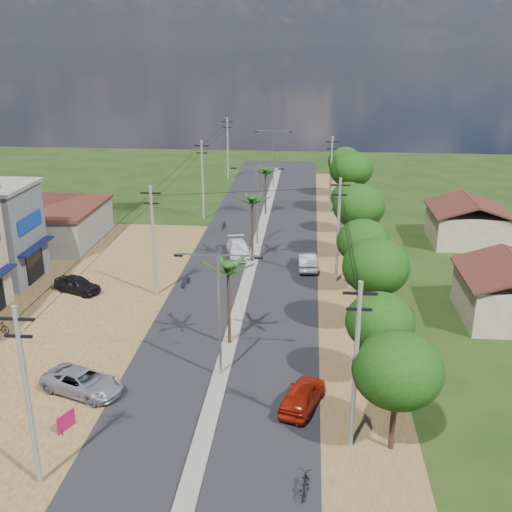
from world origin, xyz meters
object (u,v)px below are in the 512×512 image
Objects in this scene: car_parked_silver at (83,383)px; car_white_far at (238,249)px; roadside_sign at (66,422)px; car_parked_dark at (77,285)px; car_silver_mid at (307,261)px; moto_rider_east at (304,485)px; car_red_near at (302,396)px.

car_white_far is at bearing 5.50° from car_parked_silver.
car_white_far is 28.30m from roadside_sign.
car_white_far is 15.54m from car_parked_dark.
roadside_sign is at bearing 58.94° from car_silver_mid.
car_parked_silver is 14.71m from moto_rider_east.
car_parked_dark is 18.86m from roadside_sign.
car_white_far reaches higher than moto_rider_east.
car_red_near reaches higher than moto_rider_east.
car_silver_mid is at bearing -72.56° from car_red_near.
moto_rider_east is at bearing 109.13° from car_red_near.
car_parked_silver is at bearing 16.19° from car_red_near.
car_parked_silver reaches higher than roadside_sign.
car_white_far is at bearing -27.95° from car_parked_dark.
car_parked_silver is 4.22× the size of roadside_sign.
car_silver_mid is 7.05m from car_white_far.
car_silver_mid reaches higher than car_parked_dark.
car_red_near reaches higher than car_parked_silver.
car_parked_dark is 2.35× the size of moto_rider_east.
car_parked_silver is at bearing 54.59° from car_silver_mid.
car_red_near is 21.75m from car_silver_mid.
roadside_sign is at bearing 32.10° from car_red_near.
car_silver_mid is at bearing -36.21° from car_white_far.
car_white_far reaches higher than car_parked_silver.
car_white_far is (-6.50, 2.73, -0.03)m from car_silver_mid.
roadside_sign is (-12.31, -24.97, -0.23)m from car_silver_mid.
car_silver_mid is 3.85× the size of roadside_sign.
car_silver_mid reaches higher than roadside_sign.
car_red_near is 0.96× the size of car_silver_mid.
car_silver_mid is 19.83m from car_parked_dark.
moto_rider_east is at bearing -91.37° from car_white_far.
roadside_sign is at bearing -153.80° from car_parked_silver.
car_white_far is (-6.50, 24.48, -0.03)m from car_red_near.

